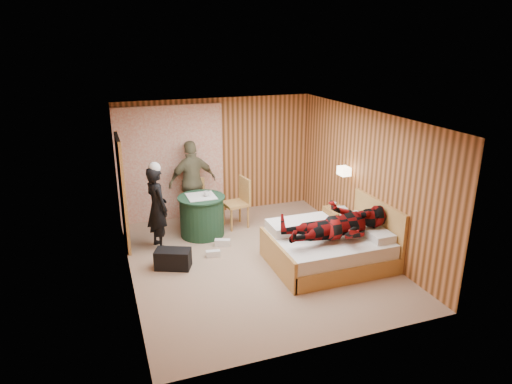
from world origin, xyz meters
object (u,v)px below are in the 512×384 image
object	(u,v)px
round_table	(202,215)
duffel_bag	(173,259)
bed	(329,247)
man_at_table	(193,182)
chair_far	(195,197)
chair_near	(240,199)
nightstand	(336,221)
wall_lamp	(344,171)
woman_standing	(157,208)
man_on_bed	(339,216)

from	to	relation	value
round_table	duffel_bag	xyz separation A→B (m)	(-0.78, -1.17, -0.24)
bed	man_at_table	distance (m)	3.22
chair_far	chair_near	size ratio (longest dim) A/B	0.91
man_at_table	duffel_bag	bearing A→B (deg)	58.84
nightstand	round_table	xyz separation A→B (m)	(-2.51, 0.80, 0.14)
chair_far	man_at_table	xyz separation A→B (m)	(-0.02, 0.05, 0.32)
nightstand	man_at_table	bearing A→B (deg)	148.14
duffel_bag	wall_lamp	bearing A→B (deg)	28.21
wall_lamp	woman_standing	world-z (taller)	woman_standing
wall_lamp	man_on_bed	bearing A→B (deg)	-122.61
chair_far	duffel_bag	bearing A→B (deg)	-98.26
bed	man_at_table	size ratio (longest dim) A/B	1.13
nightstand	man_at_table	size ratio (longest dim) A/B	0.30
chair_near	chair_far	bearing A→B (deg)	-131.52
nightstand	duffel_bag	size ratio (longest dim) A/B	0.90
nightstand	bed	bearing A→B (deg)	-124.73
wall_lamp	round_table	bearing A→B (deg)	160.56
bed	nightstand	xyz separation A→B (m)	(0.75, 1.08, -0.04)
man_on_bed	chair_near	bearing A→B (deg)	112.38
woman_standing	man_at_table	xyz separation A→B (m)	(0.87, 1.01, 0.09)
nightstand	chair_far	world-z (taller)	chair_far
bed	man_on_bed	distance (m)	0.68
chair_near	man_on_bed	xyz separation A→B (m)	(0.95, -2.30, 0.35)
man_at_table	woman_standing	bearing A→B (deg)	40.11
wall_lamp	chair_near	distance (m)	2.16
woman_standing	chair_near	bearing A→B (deg)	-95.08
round_table	man_at_table	bearing A→B (deg)	90.00
bed	man_at_table	bearing A→B (deg)	123.60
nightstand	round_table	bearing A→B (deg)	162.34
wall_lamp	woman_standing	xyz separation A→B (m)	(-3.42, 0.65, -0.53)
round_table	woman_standing	world-z (taller)	woman_standing
bed	chair_near	xyz separation A→B (m)	(-0.93, 2.08, 0.29)
chair_near	bed	bearing A→B (deg)	15.22
nightstand	chair_near	size ratio (longest dim) A/B	0.52
wall_lamp	man_at_table	distance (m)	3.07
woman_standing	man_on_bed	distance (m)	3.24
nightstand	round_table	size ratio (longest dim) A/B	0.58
chair_near	woman_standing	distance (m)	1.76
wall_lamp	nightstand	distance (m)	1.04
duffel_bag	man_at_table	distance (m)	2.19
wall_lamp	man_at_table	size ratio (longest dim) A/B	0.15
round_table	chair_far	bearing A→B (deg)	88.32
bed	woman_standing	distance (m)	3.13
bed	chair_far	xyz separation A→B (m)	(-1.73, 2.59, 0.24)
wall_lamp	nightstand	size ratio (longest dim) A/B	0.50
wall_lamp	woman_standing	distance (m)	3.52
chair_near	nightstand	bearing A→B (deg)	50.58
nightstand	chair_far	bearing A→B (deg)	148.72
wall_lamp	woman_standing	size ratio (longest dim) A/B	0.17
bed	chair_near	distance (m)	2.29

